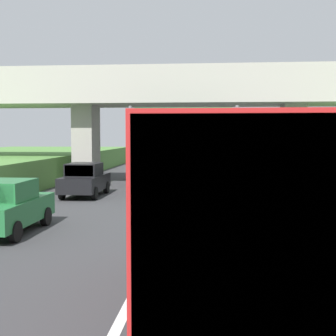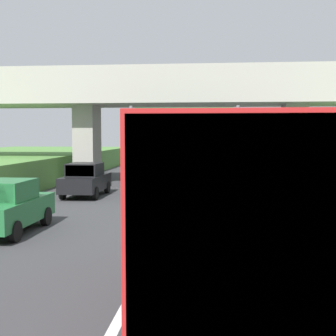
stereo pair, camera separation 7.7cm
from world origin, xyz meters
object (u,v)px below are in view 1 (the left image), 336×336
at_px(car_black, 85,180).
at_px(car_green, 6,207).
at_px(overhead_highway_sign, 183,130).
at_px(truck_red, 228,206).
at_px(truck_silver, 166,151).
at_px(truck_orange, 262,152).

height_order(car_black, car_green, same).
relative_size(overhead_highway_sign, car_green, 1.43).
relative_size(truck_red, car_black, 1.78).
bearing_deg(truck_red, truck_silver, 97.95).
xyz_separation_m(truck_silver, truck_orange, (6.99, -1.43, 0.00)).
relative_size(truck_orange, car_green, 1.78).
bearing_deg(overhead_highway_sign, car_black, -162.65).
height_order(truck_orange, car_black, truck_orange).
distance_m(truck_red, car_green, 9.30).
xyz_separation_m(truck_red, truck_orange, (3.28, 25.15, 0.00)).
bearing_deg(car_green, truck_silver, 81.19).
xyz_separation_m(overhead_highway_sign, truck_orange, (5.10, 8.52, -1.48)).
relative_size(car_black, car_green, 1.00).
distance_m(car_black, car_green, 8.93).
bearing_deg(truck_orange, car_green, -118.14).
distance_m(truck_silver, truck_orange, 7.14).
height_order(truck_silver, car_green, truck_silver).
bearing_deg(car_black, truck_red, -65.80).
bearing_deg(car_black, car_green, -90.63).
height_order(truck_silver, truck_orange, same).
bearing_deg(truck_silver, car_green, -98.81).
bearing_deg(truck_orange, car_black, -134.98).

